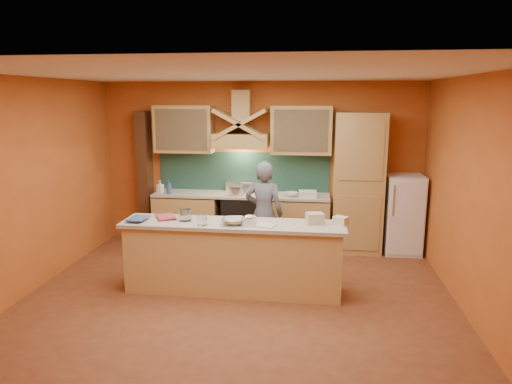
# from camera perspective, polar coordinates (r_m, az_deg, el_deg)

# --- Properties ---
(floor) EXTENTS (5.50, 5.00, 0.01)m
(floor) POSITION_cam_1_polar(r_m,az_deg,el_deg) (5.96, -2.38, -13.43)
(floor) COLOR brown
(floor) RESTS_ON ground
(ceiling) EXTENTS (5.50, 5.00, 0.01)m
(ceiling) POSITION_cam_1_polar(r_m,az_deg,el_deg) (5.40, -2.64, 14.57)
(ceiling) COLOR white
(ceiling) RESTS_ON wall_back
(wall_back) EXTENTS (5.50, 0.02, 2.80)m
(wall_back) POSITION_cam_1_polar(r_m,az_deg,el_deg) (7.95, 0.58, 3.56)
(wall_back) COLOR #C05F25
(wall_back) RESTS_ON floor
(wall_front) EXTENTS (5.50, 0.02, 2.80)m
(wall_front) POSITION_cam_1_polar(r_m,az_deg,el_deg) (3.17, -10.34, -9.43)
(wall_front) COLOR #C05F25
(wall_front) RESTS_ON floor
(wall_left) EXTENTS (0.02, 5.00, 2.80)m
(wall_left) POSITION_cam_1_polar(r_m,az_deg,el_deg) (6.56, -26.90, 0.51)
(wall_left) COLOR #C05F25
(wall_left) RESTS_ON floor
(wall_right) EXTENTS (0.02, 5.00, 2.80)m
(wall_right) POSITION_cam_1_polar(r_m,az_deg,el_deg) (5.73, 25.73, -0.85)
(wall_right) COLOR #C05F25
(wall_right) RESTS_ON floor
(base_cabinet_left) EXTENTS (1.10, 0.60, 0.86)m
(base_cabinet_left) POSITION_cam_1_polar(r_m,az_deg,el_deg) (8.10, -8.52, -3.43)
(base_cabinet_left) COLOR tan
(base_cabinet_left) RESTS_ON floor
(base_cabinet_right) EXTENTS (1.10, 0.60, 0.86)m
(base_cabinet_right) POSITION_cam_1_polar(r_m,az_deg,el_deg) (7.81, 5.05, -3.92)
(base_cabinet_right) COLOR tan
(base_cabinet_right) RESTS_ON floor
(counter_top) EXTENTS (3.00, 0.62, 0.04)m
(counter_top) POSITION_cam_1_polar(r_m,az_deg,el_deg) (7.78, -1.89, -0.36)
(counter_top) COLOR #BDB3A0
(counter_top) RESTS_ON base_cabinet_left
(stove) EXTENTS (0.60, 0.58, 0.90)m
(stove) POSITION_cam_1_polar(r_m,az_deg,el_deg) (7.89, -1.86, -3.56)
(stove) COLOR black
(stove) RESTS_ON floor
(backsplash) EXTENTS (3.00, 0.03, 0.70)m
(backsplash) POSITION_cam_1_polar(r_m,az_deg,el_deg) (8.00, -1.58, 2.52)
(backsplash) COLOR #1C3D35
(backsplash) RESTS_ON wall_back
(range_hood) EXTENTS (0.92, 0.50, 0.24)m
(range_hood) POSITION_cam_1_polar(r_m,az_deg,el_deg) (7.69, -1.87, 6.43)
(range_hood) COLOR tan
(range_hood) RESTS_ON wall_back
(hood_chimney) EXTENTS (0.30, 0.30, 0.50)m
(hood_chimney) POSITION_cam_1_polar(r_m,az_deg,el_deg) (7.76, -1.78, 10.77)
(hood_chimney) COLOR tan
(hood_chimney) RESTS_ON wall_back
(upper_cabinet_left) EXTENTS (1.00, 0.35, 0.80)m
(upper_cabinet_left) POSITION_cam_1_polar(r_m,az_deg,el_deg) (7.97, -8.97, 7.78)
(upper_cabinet_left) COLOR tan
(upper_cabinet_left) RESTS_ON wall_back
(upper_cabinet_right) EXTENTS (1.00, 0.35, 0.80)m
(upper_cabinet_right) POSITION_cam_1_polar(r_m,az_deg,el_deg) (7.66, 5.68, 7.71)
(upper_cabinet_right) COLOR tan
(upper_cabinet_right) RESTS_ON wall_back
(pantry_column) EXTENTS (0.80, 0.60, 2.30)m
(pantry_column) POSITION_cam_1_polar(r_m,az_deg,el_deg) (7.67, 12.63, 1.08)
(pantry_column) COLOR tan
(pantry_column) RESTS_ON floor
(fridge) EXTENTS (0.58, 0.60, 1.30)m
(fridge) POSITION_cam_1_polar(r_m,az_deg,el_deg) (7.88, 17.91, -2.65)
(fridge) COLOR white
(fridge) RESTS_ON floor
(trim_column_left) EXTENTS (0.20, 0.30, 2.30)m
(trim_column_left) POSITION_cam_1_polar(r_m,az_deg,el_deg) (8.34, -13.70, 1.87)
(trim_column_left) COLOR #472816
(trim_column_left) RESTS_ON floor
(island_body) EXTENTS (2.80, 0.55, 0.88)m
(island_body) POSITION_cam_1_polar(r_m,az_deg,el_deg) (6.08, -2.87, -8.42)
(island_body) COLOR #DDB971
(island_body) RESTS_ON floor
(island_top) EXTENTS (2.90, 0.62, 0.05)m
(island_top) POSITION_cam_1_polar(r_m,az_deg,el_deg) (5.93, -2.92, -4.06)
(island_top) COLOR #BDB3A0
(island_top) RESTS_ON island_body
(person) EXTENTS (0.63, 0.46, 1.61)m
(person) POSITION_cam_1_polar(r_m,az_deg,el_deg) (6.93, 1.00, -2.70)
(person) COLOR slate
(person) RESTS_ON floor
(pot_large) EXTENTS (0.25, 0.25, 0.15)m
(pot_large) POSITION_cam_1_polar(r_m,az_deg,el_deg) (7.69, -2.49, 0.05)
(pot_large) COLOR silver
(pot_large) RESTS_ON stove
(pot_small) EXTENTS (0.24, 0.24, 0.15)m
(pot_small) POSITION_cam_1_polar(r_m,az_deg,el_deg) (7.87, -1.24, 0.35)
(pot_small) COLOR #AFB0B6
(pot_small) RESTS_ON stove
(soap_bottle_a) EXTENTS (0.12, 0.12, 0.21)m
(soap_bottle_a) POSITION_cam_1_polar(r_m,az_deg,el_deg) (8.05, -11.88, 0.68)
(soap_bottle_a) COLOR white
(soap_bottle_a) RESTS_ON counter_top
(soap_bottle_b) EXTENTS (0.09, 0.09, 0.24)m
(soap_bottle_b) POSITION_cam_1_polar(r_m,az_deg,el_deg) (7.86, -10.81, 0.60)
(soap_bottle_b) COLOR #345291
(soap_bottle_b) RESTS_ON counter_top
(bowl_back) EXTENTS (0.22, 0.22, 0.07)m
(bowl_back) POSITION_cam_1_polar(r_m,az_deg,el_deg) (7.60, 4.41, -0.28)
(bowl_back) COLOR silver
(bowl_back) RESTS_ON counter_top
(dish_rack) EXTENTS (0.30, 0.24, 0.10)m
(dish_rack) POSITION_cam_1_polar(r_m,az_deg,el_deg) (7.57, 6.48, -0.24)
(dish_rack) COLOR white
(dish_rack) RESTS_ON counter_top
(book_lower) EXTENTS (0.36, 0.39, 0.03)m
(book_lower) POSITION_cam_1_polar(r_m,az_deg,el_deg) (6.22, -12.28, -3.18)
(book_lower) COLOR #A53B40
(book_lower) RESTS_ON island_top
(book_upper) EXTENTS (0.24, 0.32, 0.02)m
(book_upper) POSITION_cam_1_polar(r_m,az_deg,el_deg) (6.23, -15.40, -3.15)
(book_upper) COLOR #39527E
(book_upper) RESTS_ON island_top
(jar_large) EXTENTS (0.18, 0.18, 0.15)m
(jar_large) POSITION_cam_1_polar(r_m,az_deg,el_deg) (6.05, -8.83, -2.87)
(jar_large) COLOR silver
(jar_large) RESTS_ON island_top
(jar_small) EXTENTS (0.15, 0.15, 0.13)m
(jar_small) POSITION_cam_1_polar(r_m,az_deg,el_deg) (5.81, -6.74, -3.51)
(jar_small) COLOR white
(jar_small) RESTS_ON island_top
(kitchen_scale) EXTENTS (0.15, 0.15, 0.10)m
(kitchen_scale) POSITION_cam_1_polar(r_m,az_deg,el_deg) (5.78, -0.69, -3.68)
(kitchen_scale) COLOR white
(kitchen_scale) RESTS_ON island_top
(mixing_bowl) EXTENTS (0.37, 0.37, 0.08)m
(mixing_bowl) POSITION_cam_1_polar(r_m,az_deg,el_deg) (5.83, -2.82, -3.68)
(mixing_bowl) COLOR white
(mixing_bowl) RESTS_ON island_top
(cloth) EXTENTS (0.29, 0.25, 0.02)m
(cloth) POSITION_cam_1_polar(r_m,az_deg,el_deg) (5.74, 1.10, -4.23)
(cloth) COLOR beige
(cloth) RESTS_ON island_top
(grocery_bag_a) EXTENTS (0.25, 0.22, 0.14)m
(grocery_bag_a) POSITION_cam_1_polar(r_m,az_deg,el_deg) (5.90, 7.37, -3.29)
(grocery_bag_a) COLOR beige
(grocery_bag_a) RESTS_ON island_top
(grocery_bag_b) EXTENTS (0.21, 0.20, 0.10)m
(grocery_bag_b) POSITION_cam_1_polar(r_m,az_deg,el_deg) (5.91, 10.53, -3.53)
(grocery_bag_b) COLOR beige
(grocery_bag_b) RESTS_ON island_top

